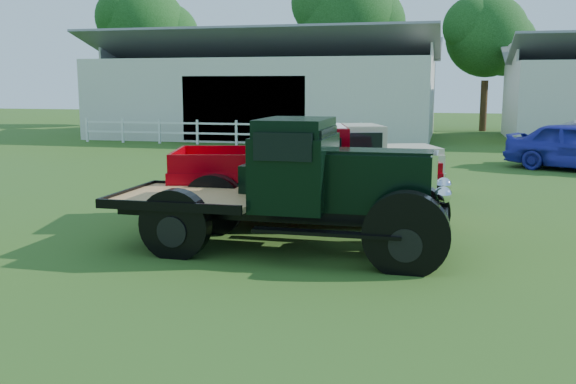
% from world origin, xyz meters
% --- Properties ---
extents(ground, '(120.00, 120.00, 0.00)m').
position_xyz_m(ground, '(0.00, 0.00, 0.00)').
color(ground, '#335A17').
extents(shed_left, '(18.80, 10.20, 5.60)m').
position_xyz_m(shed_left, '(-7.00, 26.00, 2.80)').
color(shed_left, '#ACACAC').
rests_on(shed_left, ground).
extents(fence_rail, '(14.20, 0.16, 1.20)m').
position_xyz_m(fence_rail, '(-8.00, 20.00, 0.60)').
color(fence_rail, white).
rests_on(fence_rail, ground).
extents(tree_a, '(6.30, 6.30, 10.50)m').
position_xyz_m(tree_a, '(-18.00, 33.00, 5.25)').
color(tree_a, black).
rests_on(tree_a, ground).
extents(tree_b, '(6.90, 6.90, 11.50)m').
position_xyz_m(tree_b, '(-4.00, 34.00, 5.75)').
color(tree_b, black).
rests_on(tree_b, ground).
extents(tree_c, '(5.40, 5.40, 9.00)m').
position_xyz_m(tree_c, '(5.00, 33.00, 4.50)').
color(tree_c, black).
rests_on(tree_c, ground).
extents(vintage_flatbed, '(5.81, 2.30, 2.30)m').
position_xyz_m(vintage_flatbed, '(0.19, 1.31, 1.15)').
color(vintage_flatbed, black).
rests_on(vintage_flatbed, ground).
extents(red_pickup, '(5.99, 3.45, 2.05)m').
position_xyz_m(red_pickup, '(-0.10, 3.75, 1.03)').
color(red_pickup, '#9B000A').
rests_on(red_pickup, ground).
extents(white_pickup, '(5.14, 3.41, 1.76)m').
position_xyz_m(white_pickup, '(0.32, 8.03, 0.88)').
color(white_pickup, '#BDB59B').
rests_on(white_pickup, ground).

